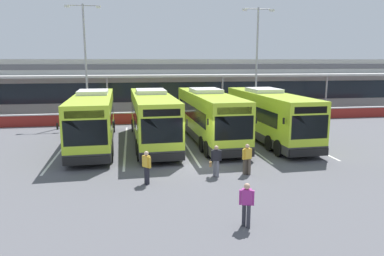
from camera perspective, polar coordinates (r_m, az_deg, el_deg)
name	(u,v)px	position (r m, az deg, el deg)	size (l,w,h in m)	color
ground_plane	(199,165)	(20.42, 1.15, -5.96)	(200.00, 200.00, 0.00)	#56565B
terminal_building	(161,83)	(46.37, -5.00, 7.12)	(70.00, 13.00, 6.00)	#B7B7B2
red_barrier_wall	(171,117)	(34.34, -3.29, 1.78)	(60.00, 0.40, 1.10)	maroon
coach_bus_leftmost	(93,120)	(25.84, -15.39, 1.24)	(3.20, 12.23, 3.78)	#B7DB2D
coach_bus_left_centre	(152,118)	(25.72, -6.31, 1.52)	(3.20, 12.23, 3.78)	#B7DB2D
coach_bus_centre	(209,117)	(26.37, 2.67, 1.80)	(3.20, 12.23, 3.78)	#B7DB2D
coach_bus_right_centre	(268,116)	(27.21, 11.97, 1.85)	(3.20, 12.23, 3.78)	#B7DB2D
bay_stripe_far_west	(64,146)	(26.34, -19.69, -2.78)	(0.14, 13.00, 0.01)	silver
bay_stripe_west	(126,144)	(25.91, -10.51, -2.55)	(0.14, 13.00, 0.01)	silver
bay_stripe_mid_west	(184,142)	(26.15, -1.27, -2.24)	(0.14, 13.00, 0.01)	silver
bay_stripe_centre	(240,140)	(27.05, 7.58, -1.90)	(0.14, 13.00, 0.01)	silver
bay_stripe_mid_east	(292,138)	(28.55, 15.67, -1.54)	(0.14, 13.00, 0.01)	silver
pedestrian_with_handbag	(216,160)	(18.37, 3.81, -5.11)	(0.64, 0.42, 1.62)	slate
pedestrian_child	(247,158)	(18.85, 8.73, -4.75)	(0.54, 0.30, 1.62)	#4C4238
pedestrian_near_bin	(247,203)	(13.10, 8.66, -11.76)	(0.53, 0.38, 1.62)	#33333D
pedestrian_approaching_bus	(147,166)	(17.37, -7.22, -6.05)	(0.42, 0.47, 1.62)	black
lamp_post_west	(85,56)	(35.99, -16.58, 10.94)	(3.24, 0.28, 11.00)	#9E9EA3
lamp_post_centre	(257,56)	(37.44, 10.27, 11.18)	(3.24, 0.28, 11.00)	#9E9EA3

